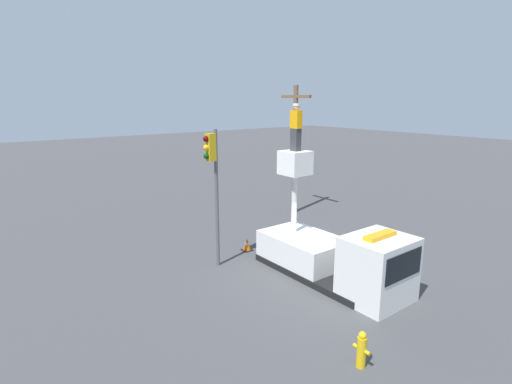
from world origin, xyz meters
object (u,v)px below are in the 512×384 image
fire_hydrant (362,350)px  traffic_light_pole (213,171)px  bucket_truck (332,256)px  worker (296,127)px  traffic_cone_rear (247,245)px  utility_pole (295,145)px

fire_hydrant → traffic_light_pole: bearing=177.1°
bucket_truck → fire_hydrant: 4.88m
bucket_truck → worker: 4.87m
bucket_truck → traffic_cone_rear: (-4.10, -0.75, -0.64)m
traffic_cone_rear → utility_pole: utility_pole is taller
bucket_truck → utility_pole: bearing=146.2°
fire_hydrant → traffic_cone_rear: 8.20m
bucket_truck → utility_pole: size_ratio=0.83×
utility_pole → traffic_cone_rear: bearing=-60.7°
bucket_truck → traffic_cone_rear: size_ratio=10.64×
worker → traffic_light_pole: (-1.54, -2.71, -1.58)m
bucket_truck → traffic_cone_rear: bearing=-169.6°
bucket_truck → worker: (-2.01, 0.00, 4.44)m
fire_hydrant → traffic_cone_rear: bearing=163.5°
traffic_light_pole → worker: bearing=60.4°
bucket_truck → worker: size_ratio=3.38×
fire_hydrant → utility_pole: utility_pole is taller
bucket_truck → utility_pole: 9.19m
worker → traffic_cone_rear: bearing=-160.1°
worker → fire_hydrant: (5.77, -3.08, -4.87)m
traffic_light_pole → traffic_cone_rear: size_ratio=9.55×
bucket_truck → traffic_cone_rear: bucket_truck is taller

